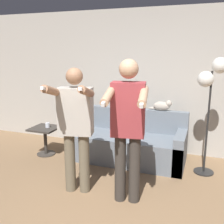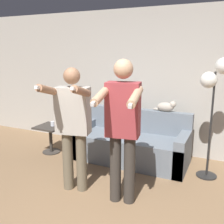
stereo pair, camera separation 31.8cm
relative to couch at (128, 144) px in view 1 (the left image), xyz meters
The scene contains 8 objects.
wall_back 1.23m from the couch, 66.03° to the left, with size 10.00×0.05×2.60m.
couch is the anchor object (origin of this frame).
person_left 1.47m from the couch, 104.92° to the right, with size 0.60×0.74×1.66m.
person_right 1.50m from the couch, 73.96° to the right, with size 0.55×0.73×1.77m.
cat 0.89m from the couch, 29.66° to the left, with size 0.40×0.15×0.19m.
floor_lamp 1.71m from the couch, ahead, with size 0.41×0.30×1.77m.
side_table 1.51m from the couch, 168.79° to the right, with size 0.47×0.47×0.51m.
cup 1.49m from the couch, 169.44° to the right, with size 0.08×0.08×0.08m.
Camera 1 is at (0.93, -1.95, 1.86)m, focal length 42.00 mm.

